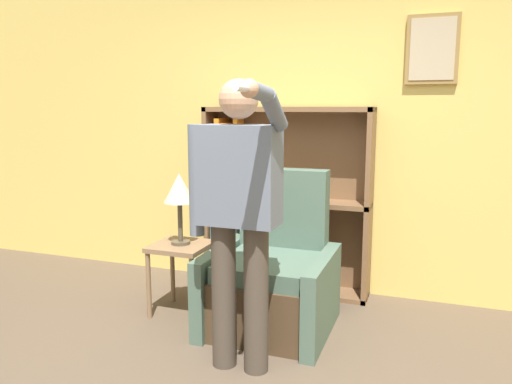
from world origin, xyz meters
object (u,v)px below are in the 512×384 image
bookcase (268,201)px  armchair (273,279)px  table_lamp (179,191)px  person_standing (238,206)px  side_table (181,256)px

bookcase → armchair: bookcase is taller
table_lamp → armchair: bearing=1.8°
person_standing → table_lamp: (-0.74, 0.64, -0.05)m
table_lamp → person_standing: bearing=-41.0°
armchair → side_table: armchair is taller
person_standing → side_table: size_ratio=3.16×
table_lamp → side_table: bearing=180.0°
armchair → person_standing: (-0.00, -0.66, 0.67)m
armchair → person_standing: 0.94m
side_table → table_lamp: table_lamp is taller
armchair → side_table: 0.75m
bookcase → table_lamp: (-0.45, -0.77, 0.18)m
side_table → table_lamp: size_ratio=1.01×
person_standing → table_lamp: size_ratio=3.19×
side_table → person_standing: bearing=-41.0°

